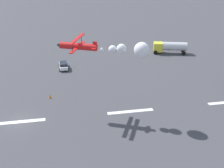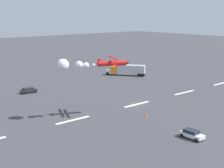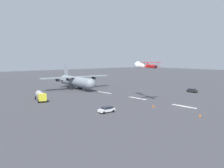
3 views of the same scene
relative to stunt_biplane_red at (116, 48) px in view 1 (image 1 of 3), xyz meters
The scene contains 7 objects.
ground_plane 19.50m from the stunt_biplane_red, behind, with size 440.00×440.00×0.00m, color #424247.
runway_stripe_4 19.49m from the stunt_biplane_red, behind, with size 8.00×0.90×0.01m, color white.
runway_stripe_5 11.60m from the stunt_biplane_red, ahead, with size 8.00×0.90×0.01m, color white.
stunt_biplane_red is the anchor object (origin of this frame).
fuel_tanker_truck 34.70m from the stunt_biplane_red, 54.71° to the left, with size 8.65×4.72×2.90m.
airport_staff_sedan 25.19m from the stunt_biplane_red, 109.61° to the left, with size 2.05×4.33×1.52m.
traffic_cone_far 17.11m from the stunt_biplane_red, 146.38° to the left, with size 0.44×0.44×0.75m, color orange.
Camera 1 is at (6.02, -47.93, 27.72)m, focal length 52.97 mm.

